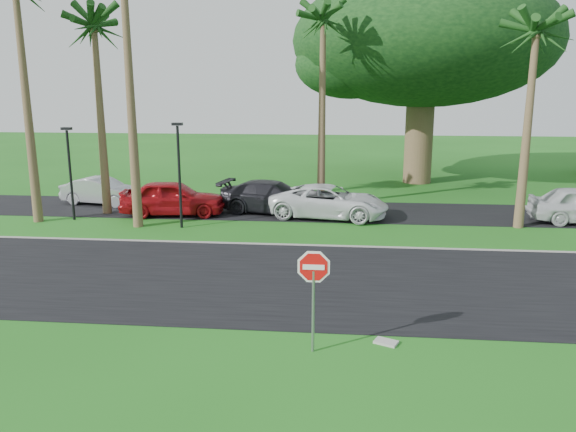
% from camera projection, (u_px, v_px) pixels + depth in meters
% --- Properties ---
extents(ground, '(120.00, 120.00, 0.00)m').
position_uv_depth(ground, '(301.00, 303.00, 16.27)').
color(ground, '#1C5816').
rests_on(ground, ground).
extents(road, '(120.00, 8.00, 0.02)m').
position_uv_depth(road, '(306.00, 280.00, 18.21)').
color(road, black).
rests_on(road, ground).
extents(parking_strip, '(120.00, 5.00, 0.02)m').
position_uv_depth(parking_strip, '(320.00, 211.00, 28.39)').
color(parking_strip, black).
rests_on(parking_strip, ground).
extents(curb, '(120.00, 0.12, 0.06)m').
position_uv_depth(curb, '(313.00, 245.00, 22.13)').
color(curb, gray).
rests_on(curb, ground).
extents(stop_sign_near, '(1.05, 0.07, 2.62)m').
position_uv_depth(stop_sign_near, '(314.00, 280.00, 12.91)').
color(stop_sign_near, gray).
rests_on(stop_sign_near, ground).
extents(palm_left_mid, '(5.00, 5.00, 10.00)m').
position_uv_depth(palm_left_mid, '(94.00, 31.00, 26.00)').
color(palm_left_mid, brown).
rests_on(palm_left_mid, ground).
extents(palm_center, '(5.00, 5.00, 10.50)m').
position_uv_depth(palm_center, '(323.00, 24.00, 27.80)').
color(palm_center, brown).
rests_on(palm_center, ground).
extents(palm_right_near, '(5.00, 5.00, 9.50)m').
position_uv_depth(palm_right_near, '(536.00, 36.00, 23.28)').
color(palm_right_near, brown).
rests_on(palm_right_near, ground).
extents(canopy_tree, '(16.50, 16.50, 13.12)m').
position_uv_depth(canopy_tree, '(424.00, 41.00, 35.04)').
color(canopy_tree, brown).
rests_on(canopy_tree, ground).
extents(streetlight_left, '(0.45, 0.25, 4.34)m').
position_uv_depth(streetlight_left, '(70.00, 167.00, 26.02)').
color(streetlight_left, black).
rests_on(streetlight_left, ground).
extents(streetlight_right, '(0.45, 0.25, 4.64)m').
position_uv_depth(streetlight_right, '(179.00, 169.00, 24.49)').
color(streetlight_right, black).
rests_on(streetlight_right, ground).
extents(car_silver, '(4.52, 2.25, 1.42)m').
position_uv_depth(car_silver, '(102.00, 191.00, 29.87)').
color(car_silver, '#B0B2B8').
rests_on(car_silver, ground).
extents(car_red, '(5.22, 2.59, 1.71)m').
position_uv_depth(car_red, '(173.00, 198.00, 27.31)').
color(car_red, maroon).
rests_on(car_red, ground).
extents(car_dark, '(5.73, 3.13, 1.57)m').
position_uv_depth(car_dark, '(274.00, 197.00, 27.82)').
color(car_dark, black).
rests_on(car_dark, ground).
extents(car_minivan, '(5.93, 3.40, 1.56)m').
position_uv_depth(car_minivan, '(329.00, 202.00, 26.79)').
color(car_minivan, silver).
rests_on(car_minivan, ground).
extents(utility_slab, '(0.65, 0.55, 0.06)m').
position_uv_depth(utility_slab, '(386.00, 342.00, 13.72)').
color(utility_slab, '#A09F98').
rests_on(utility_slab, ground).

